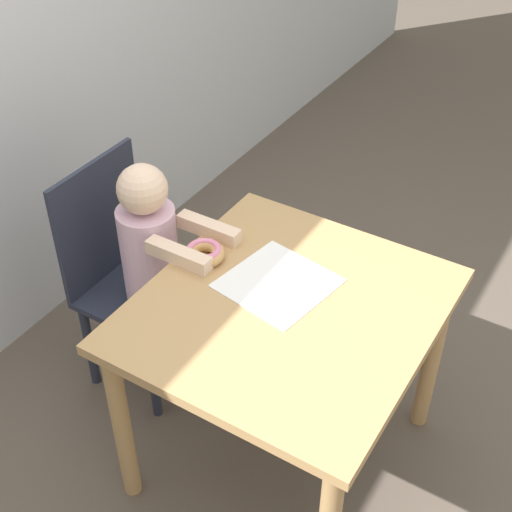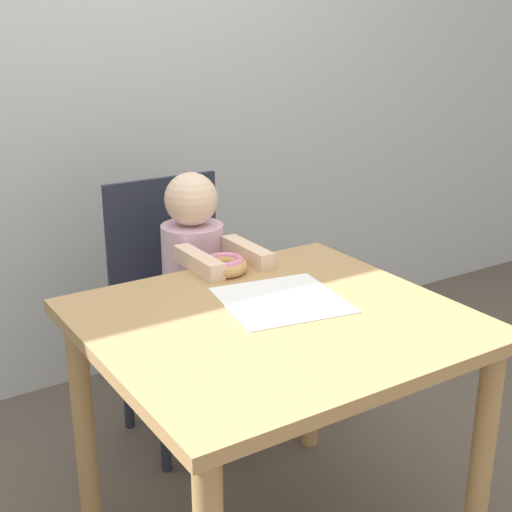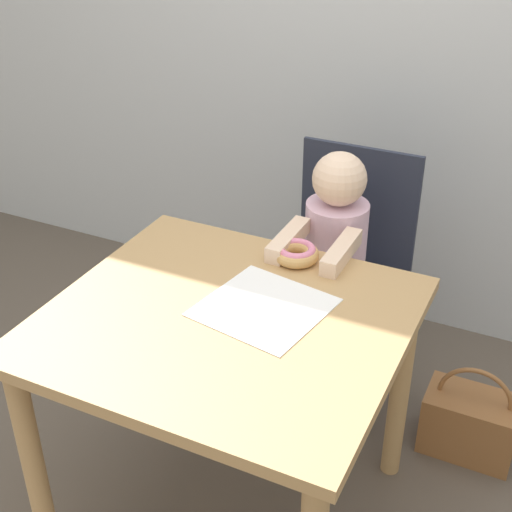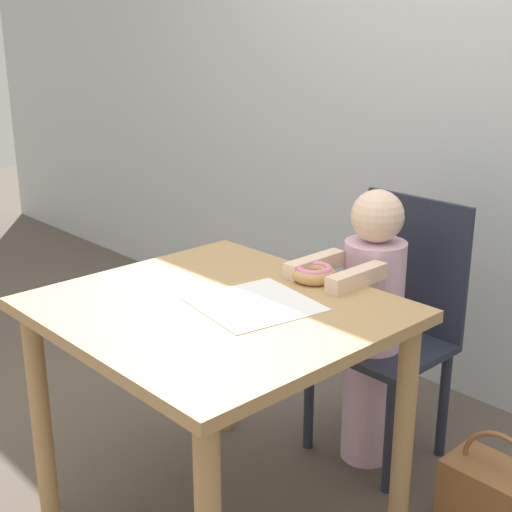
% 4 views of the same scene
% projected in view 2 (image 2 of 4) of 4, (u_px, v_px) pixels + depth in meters
% --- Properties ---
extents(wall_back, '(8.00, 0.05, 2.50)m').
position_uv_depth(wall_back, '(83.00, 69.00, 2.65)').
color(wall_back, silver).
rests_on(wall_back, ground_plane).
extents(dining_table, '(0.92, 0.85, 0.72)m').
position_uv_depth(dining_table, '(274.00, 356.00, 1.84)').
color(dining_table, tan).
rests_on(dining_table, ground_plane).
extents(chair, '(0.42, 0.38, 0.91)m').
position_uv_depth(chair, '(179.00, 308.00, 2.50)').
color(chair, '#232838').
rests_on(chair, ground_plane).
extents(child_figure, '(0.22, 0.42, 0.97)m').
position_uv_depth(child_figure, '(195.00, 308.00, 2.39)').
color(child_figure, silver).
rests_on(child_figure, ground_plane).
extents(donut, '(0.13, 0.13, 0.05)m').
position_uv_depth(donut, '(225.00, 265.00, 2.10)').
color(donut, tan).
rests_on(donut, dining_table).
extents(napkin, '(0.36, 0.36, 0.00)m').
position_uv_depth(napkin, '(281.00, 300.00, 1.90)').
color(napkin, white).
rests_on(napkin, dining_table).
extents(handbag, '(0.30, 0.18, 0.34)m').
position_uv_depth(handbag, '(321.00, 375.00, 2.76)').
color(handbag, brown).
rests_on(handbag, ground_plane).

